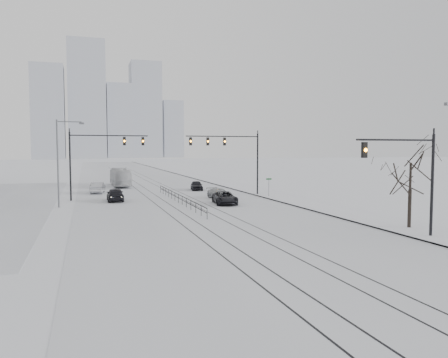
% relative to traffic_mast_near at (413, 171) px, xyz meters
% --- Properties ---
extents(ground, '(500.00, 500.00, 0.00)m').
position_rel_traffic_mast_near_xyz_m(ground, '(-10.79, -6.00, -4.56)').
color(ground, silver).
rests_on(ground, ground).
extents(road, '(22.00, 260.00, 0.02)m').
position_rel_traffic_mast_near_xyz_m(road, '(-10.79, 54.00, -4.55)').
color(road, silver).
rests_on(road, ground).
extents(sidewalk_east, '(5.00, 260.00, 0.16)m').
position_rel_traffic_mast_near_xyz_m(sidewalk_east, '(2.71, 54.00, -4.48)').
color(sidewalk_east, silver).
rests_on(sidewalk_east, ground).
extents(curb, '(0.10, 260.00, 0.12)m').
position_rel_traffic_mast_near_xyz_m(curb, '(0.26, 54.00, -4.50)').
color(curb, gray).
rests_on(curb, ground).
extents(tram_rails, '(5.30, 180.00, 0.01)m').
position_rel_traffic_mast_near_xyz_m(tram_rails, '(-10.79, 34.00, -4.54)').
color(tram_rails, black).
rests_on(tram_rails, ground).
extents(skyline, '(96.00, 48.00, 72.00)m').
position_rel_traffic_mast_near_xyz_m(skyline, '(-5.77, 267.63, 26.08)').
color(skyline, '#A8ACB8').
rests_on(skyline, ground).
extents(traffic_mast_near, '(6.10, 0.37, 7.00)m').
position_rel_traffic_mast_near_xyz_m(traffic_mast_near, '(0.00, 0.00, 0.00)').
color(traffic_mast_near, black).
rests_on(traffic_mast_near, ground).
extents(traffic_mast_ne, '(9.60, 0.37, 8.00)m').
position_rel_traffic_mast_near_xyz_m(traffic_mast_ne, '(-2.64, 29.00, 1.20)').
color(traffic_mast_ne, black).
rests_on(traffic_mast_ne, ground).
extents(traffic_mast_nw, '(9.10, 0.37, 8.00)m').
position_rel_traffic_mast_near_xyz_m(traffic_mast_nw, '(-19.31, 30.00, 1.01)').
color(traffic_mast_nw, black).
rests_on(traffic_mast_nw, ground).
extents(street_light_west, '(2.73, 0.25, 9.00)m').
position_rel_traffic_mast_near_xyz_m(street_light_west, '(-22.99, 24.00, 0.65)').
color(street_light_west, '#595B60').
rests_on(street_light_west, ground).
extents(bare_tree, '(4.40, 4.40, 6.10)m').
position_rel_traffic_mast_near_xyz_m(bare_tree, '(2.41, 3.00, -0.07)').
color(bare_tree, black).
rests_on(bare_tree, ground).
extents(median_fence, '(0.06, 24.00, 1.00)m').
position_rel_traffic_mast_near_xyz_m(median_fence, '(-10.79, 24.00, -4.04)').
color(median_fence, black).
rests_on(median_fence, ground).
extents(street_sign, '(0.70, 0.06, 2.40)m').
position_rel_traffic_mast_near_xyz_m(street_sign, '(1.01, 26.00, -2.96)').
color(street_sign, '#595B60').
rests_on(street_sign, ground).
extents(sedan_sb_inner, '(1.87, 4.56, 1.55)m').
position_rel_traffic_mast_near_xyz_m(sedan_sb_inner, '(-17.40, 27.81, -3.79)').
color(sedan_sb_inner, black).
rests_on(sedan_sb_inner, ground).
extents(sedan_sb_outer, '(2.28, 4.73, 1.49)m').
position_rel_traffic_mast_near_xyz_m(sedan_sb_outer, '(-19.07, 37.97, -3.82)').
color(sedan_sb_outer, '#B6B8BE').
rests_on(sedan_sb_outer, ground).
extents(sedan_nb_front, '(2.86, 5.16, 1.37)m').
position_rel_traffic_mast_near_xyz_m(sedan_nb_front, '(-6.19, 21.39, -3.88)').
color(sedan_nb_front, black).
rests_on(sedan_nb_front, ground).
extents(sedan_nb_right, '(2.52, 4.51, 1.23)m').
position_rel_traffic_mast_near_xyz_m(sedan_nb_right, '(-5.24, 26.51, -3.94)').
color(sedan_nb_right, '#A5A9AC').
rests_on(sedan_nb_right, ground).
extents(sedan_nb_far, '(2.23, 4.21, 1.36)m').
position_rel_traffic_mast_near_xyz_m(sedan_nb_far, '(-5.18, 38.04, -3.88)').
color(sedan_nb_far, black).
rests_on(sedan_nb_far, ground).
extents(box_truck, '(2.68, 10.28, 2.84)m').
position_rel_traffic_mast_near_xyz_m(box_truck, '(-15.30, 48.07, -3.14)').
color(box_truck, silver).
rests_on(box_truck, ground).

